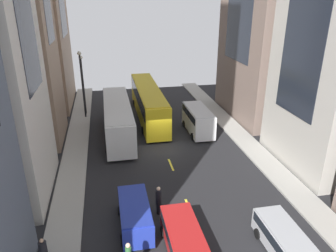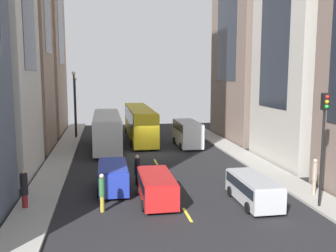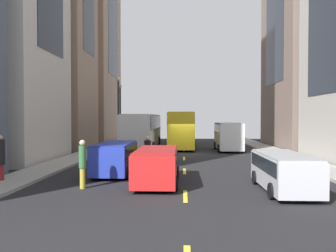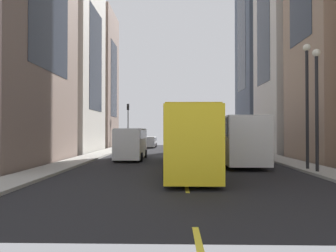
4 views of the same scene
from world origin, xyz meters
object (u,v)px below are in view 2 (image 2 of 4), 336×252
object	(u,v)px
city_bus_white	(107,127)
pedestrian_walking_far	(137,169)
car_silver_1	(253,188)
pedestrian_crossing_mid	(102,191)
streetcar_yellow	(139,120)
traffic_light_near_corner	(324,129)
pedestrian_waiting_curb	(24,188)
car_blue_2	(113,175)
car_red_0	(157,186)
pedestrian_crossing_near	(315,175)
delivery_van_white	(187,132)

from	to	relation	value
city_bus_white	pedestrian_walking_far	distance (m)	13.52
car_silver_1	pedestrian_crossing_mid	size ratio (longest dim) A/B	2.19
streetcar_yellow	traffic_light_near_corner	xyz separation A→B (m)	(7.59, -23.81, 2.29)
city_bus_white	pedestrian_crossing_mid	world-z (taller)	city_bus_white
pedestrian_waiting_curb	traffic_light_near_corner	world-z (taller)	traffic_light_near_corner
car_blue_2	pedestrian_walking_far	distance (m)	1.93
car_silver_1	pedestrian_waiting_curb	bearing A→B (deg)	174.96
car_blue_2	pedestrian_crossing_mid	bearing A→B (deg)	-100.24
car_silver_1	car_blue_2	bearing A→B (deg)	153.91
car_red_0	car_silver_1	bearing A→B (deg)	-13.25
car_blue_2	traffic_light_near_corner	size ratio (longest dim) A/B	0.71
pedestrian_crossing_near	traffic_light_near_corner	distance (m)	3.74
pedestrian_crossing_near	pedestrian_waiting_curb	xyz separation A→B (m)	(-16.64, 0.55, -0.09)
traffic_light_near_corner	pedestrian_waiting_curb	bearing A→B (deg)	171.07
streetcar_yellow	pedestrian_waiting_curb	world-z (taller)	streetcar_yellow
pedestrian_waiting_curb	pedestrian_walking_far	bearing A→B (deg)	55.93
delivery_van_white	pedestrian_walking_far	bearing A→B (deg)	-116.67
streetcar_yellow	traffic_light_near_corner	world-z (taller)	traffic_light_near_corner
car_red_0	traffic_light_near_corner	xyz separation A→B (m)	(8.62, -2.64, 3.47)
city_bus_white	car_silver_1	xyz separation A→B (m)	(8.00, -18.18, -1.10)
pedestrian_waiting_curb	traffic_light_near_corner	distance (m)	16.34
delivery_van_white	streetcar_yellow	bearing A→B (deg)	129.48
pedestrian_waiting_curb	traffic_light_near_corner	size ratio (longest dim) A/B	0.34
streetcar_yellow	car_red_0	bearing A→B (deg)	-92.78
city_bus_white	pedestrian_crossing_near	size ratio (longest dim) A/B	5.69
car_blue_2	pedestrian_walking_far	size ratio (longest dim) A/B	2.19
streetcar_yellow	pedestrian_crossing_mid	world-z (taller)	streetcar_yellow
car_blue_2	pedestrian_crossing_near	world-z (taller)	pedestrian_crossing_near
streetcar_yellow	pedestrian_crossing_mid	xyz separation A→B (m)	(-4.11, -22.29, -0.99)
car_red_0	car_blue_2	distance (m)	3.52
delivery_van_white	car_silver_1	size ratio (longest dim) A/B	1.19
city_bus_white	pedestrian_crossing_near	xyz separation A→B (m)	(12.08, -17.62, -0.69)
car_silver_1	pedestrian_walking_far	size ratio (longest dim) A/B	2.28
pedestrian_crossing_near	city_bus_white	bearing A→B (deg)	112.95
car_silver_1	pedestrian_crossing_near	world-z (taller)	pedestrian_crossing_near
traffic_light_near_corner	car_silver_1	bearing A→B (deg)	157.15
car_silver_1	pedestrian_crossing_near	distance (m)	4.14
city_bus_white	pedestrian_crossing_mid	xyz separation A→B (m)	(-0.43, -18.03, -0.87)
city_bus_white	car_red_0	distance (m)	17.16
delivery_van_white	traffic_light_near_corner	bearing A→B (deg)	-80.12
car_blue_2	pedestrian_walking_far	world-z (taller)	pedestrian_walking_far
city_bus_white	car_red_0	xyz separation A→B (m)	(2.65, -16.92, -1.06)
delivery_van_white	pedestrian_crossing_near	xyz separation A→B (m)	(4.04, -16.57, -0.19)
delivery_van_white	pedestrian_crossing_mid	bearing A→B (deg)	-116.53
pedestrian_walking_far	traffic_light_near_corner	xyz separation A→B (m)	(9.41, -6.20, 3.37)
car_red_0	streetcar_yellow	bearing A→B (deg)	87.22
city_bus_white	pedestrian_walking_far	size ratio (longest dim) A/B	6.14
pedestrian_crossing_mid	traffic_light_near_corner	bearing A→B (deg)	107.32
pedestrian_crossing_mid	pedestrian_waiting_curb	distance (m)	4.24
pedestrian_crossing_mid	car_silver_1	bearing A→B (deg)	113.75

